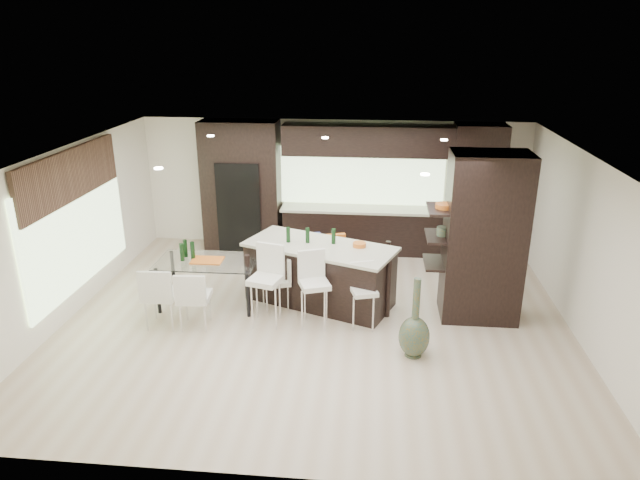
# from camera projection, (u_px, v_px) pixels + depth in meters

# --- Properties ---
(ground) EXTENTS (8.00, 8.00, 0.00)m
(ground) POSITION_uv_depth(u_px,v_px,m) (316.00, 319.00, 9.24)
(ground) COLOR #C7B198
(ground) RESTS_ON ground
(back_wall) EXTENTS (8.00, 0.02, 2.70)m
(back_wall) POSITION_uv_depth(u_px,v_px,m) (333.00, 184.00, 12.04)
(back_wall) COLOR white
(back_wall) RESTS_ON ground
(left_wall) EXTENTS (0.02, 7.00, 2.70)m
(left_wall) POSITION_uv_depth(u_px,v_px,m) (68.00, 233.00, 9.14)
(left_wall) COLOR white
(left_wall) RESTS_ON ground
(right_wall) EXTENTS (0.02, 7.00, 2.70)m
(right_wall) POSITION_uv_depth(u_px,v_px,m) (585.00, 250.00, 8.41)
(right_wall) COLOR white
(right_wall) RESTS_ON ground
(ceiling) EXTENTS (8.00, 7.00, 0.02)m
(ceiling) POSITION_uv_depth(u_px,v_px,m) (316.00, 154.00, 8.31)
(ceiling) COLOR white
(ceiling) RESTS_ON ground
(window_left) EXTENTS (0.04, 3.20, 1.90)m
(window_left) POSITION_uv_depth(u_px,v_px,m) (77.00, 229.00, 9.32)
(window_left) COLOR #B2D199
(window_left) RESTS_ON left_wall
(window_back) EXTENTS (3.40, 0.04, 1.20)m
(window_back) POSITION_uv_depth(u_px,v_px,m) (362.00, 176.00, 11.88)
(window_back) COLOR #B2D199
(window_back) RESTS_ON back_wall
(stone_accent) EXTENTS (0.08, 3.00, 0.80)m
(stone_accent) POSITION_uv_depth(u_px,v_px,m) (70.00, 175.00, 9.01)
(stone_accent) COLOR brown
(stone_accent) RESTS_ON left_wall
(ceiling_spots) EXTENTS (4.00, 3.00, 0.02)m
(ceiling_spots) POSITION_uv_depth(u_px,v_px,m) (318.00, 152.00, 8.55)
(ceiling_spots) COLOR white
(ceiling_spots) RESTS_ON ceiling
(back_cabinetry) EXTENTS (6.80, 0.68, 2.70)m
(back_cabinetry) POSITION_uv_depth(u_px,v_px,m) (356.00, 189.00, 11.69)
(back_cabinetry) COLOR black
(back_cabinetry) RESTS_ON ground
(refrigerator) EXTENTS (0.90, 0.68, 1.90)m
(refrigerator) POSITION_uv_depth(u_px,v_px,m) (242.00, 205.00, 12.00)
(refrigerator) COLOR black
(refrigerator) RESTS_ON ground
(partition_column) EXTENTS (1.20, 0.80, 2.70)m
(partition_column) POSITION_uv_depth(u_px,v_px,m) (484.00, 238.00, 8.91)
(partition_column) COLOR black
(partition_column) RESTS_ON ground
(kitchen_island) EXTENTS (2.72, 1.92, 1.04)m
(kitchen_island) POSITION_uv_depth(u_px,v_px,m) (320.00, 274.00, 9.67)
(kitchen_island) COLOR black
(kitchen_island) RESTS_ON ground
(stool_left) EXTENTS (0.57, 0.57, 1.04)m
(stool_left) POSITION_uv_depth(u_px,v_px,m) (266.00, 294.00, 8.93)
(stool_left) COLOR white
(stool_left) RESTS_ON ground
(stool_mid) EXTENTS (0.56, 0.56, 0.98)m
(stool_mid) POSITION_uv_depth(u_px,v_px,m) (315.00, 297.00, 8.88)
(stool_mid) COLOR white
(stool_mid) RESTS_ON ground
(stool_right) EXTENTS (0.47, 0.47, 0.85)m
(stool_right) POSITION_uv_depth(u_px,v_px,m) (364.00, 302.00, 8.86)
(stool_right) COLOR white
(stool_right) RESTS_ON ground
(bench) EXTENTS (1.43, 0.90, 0.52)m
(bench) POSITION_uv_depth(u_px,v_px,m) (326.00, 268.00, 10.55)
(bench) COLOR black
(bench) RESTS_ON ground
(floor_vase) EXTENTS (0.48, 0.48, 1.21)m
(floor_vase) POSITION_uv_depth(u_px,v_px,m) (415.00, 318.00, 8.01)
(floor_vase) COLOR #3E4B35
(floor_vase) RESTS_ON ground
(dining_table) EXTENTS (1.67, 0.95, 0.80)m
(dining_table) POSITION_uv_depth(u_px,v_px,m) (209.00, 283.00, 9.62)
(dining_table) COLOR white
(dining_table) RESTS_ON ground
(chair_near) EXTENTS (0.52, 0.52, 0.89)m
(chair_near) POSITION_uv_depth(u_px,v_px,m) (195.00, 301.00, 8.87)
(chair_near) COLOR white
(chair_near) RESTS_ON ground
(chair_far) EXTENTS (0.53, 0.53, 0.95)m
(chair_far) POSITION_uv_depth(u_px,v_px,m) (162.00, 298.00, 8.89)
(chair_far) COLOR white
(chair_far) RESTS_ON ground
(chair_end) EXTENTS (0.58, 0.58, 0.84)m
(chair_end) POSITION_uv_depth(u_px,v_px,m) (275.00, 284.00, 9.51)
(chair_end) COLOR white
(chair_end) RESTS_ON ground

